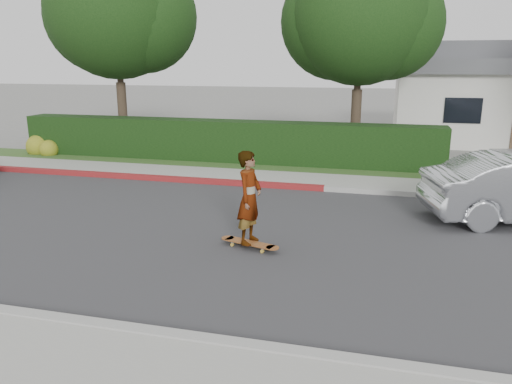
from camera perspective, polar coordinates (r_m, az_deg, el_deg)
ground at (r=10.28m, az=-0.49°, el=-5.14°), size 120.00×120.00×0.00m
road at (r=10.28m, az=-0.49°, el=-5.12°), size 60.00×8.00×0.01m
curb_near at (r=6.74m, az=-9.80°, el=-16.03°), size 60.00×0.20×0.15m
sidewalk_near at (r=6.07m, az=-13.44°, el=-20.20°), size 60.00×1.60×0.12m
curb_far at (r=14.10m, az=3.77°, el=0.66°), size 60.00×0.20×0.15m
curb_red_section at (r=15.76m, az=-14.40°, el=1.74°), size 12.00×0.21×0.15m
sidewalk_far at (r=14.96m, az=4.41°, el=1.41°), size 60.00×1.60×0.12m
planting_strip at (r=16.50m, az=5.38°, el=2.62°), size 60.00×1.60×0.10m
hedge at (r=17.65m, az=-3.96°, el=5.75°), size 15.00×1.00×1.50m
flowering_shrub at (r=20.60m, az=-23.29°, el=4.71°), size 1.40×1.00×0.90m
tree_left at (r=20.69m, az=-15.49°, el=19.14°), size 5.99×5.21×8.00m
tree_center at (r=18.61m, az=11.87°, el=18.78°), size 5.66×4.84×7.44m
house at (r=25.98m, az=27.02°, el=10.08°), size 10.60×8.60×4.30m
skateboard at (r=9.62m, az=-0.74°, el=-5.87°), size 1.28×0.60×0.12m
skateboarder at (r=9.34m, az=-0.76°, el=-0.65°), size 0.52×0.71×1.78m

